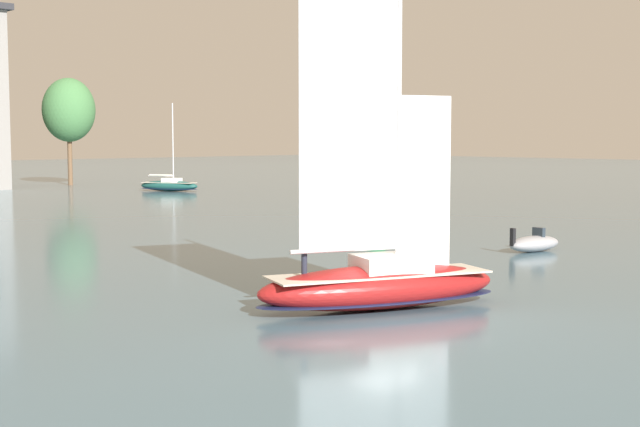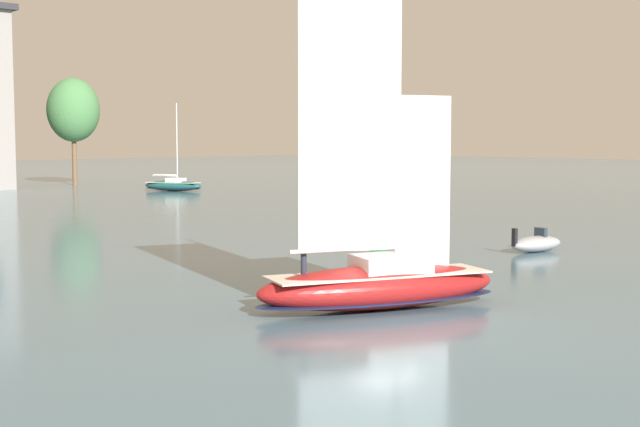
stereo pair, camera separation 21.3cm
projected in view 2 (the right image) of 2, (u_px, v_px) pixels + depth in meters
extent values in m
plane|color=slate|center=(379.00, 308.00, 31.09)|extent=(400.00, 400.00, 0.00)
cylinder|color=brown|center=(74.00, 156.00, 110.40)|extent=(0.57, 0.57, 7.14)
ellipsoid|color=#477F47|center=(73.00, 110.00, 109.91)|extent=(6.43, 6.43, 7.86)
ellipsoid|color=maroon|center=(379.00, 287.00, 31.03)|extent=(9.30, 5.57, 1.53)
ellipsoid|color=#19234C|center=(379.00, 299.00, 31.06)|extent=(9.39, 5.63, 0.18)
cube|color=beige|center=(379.00, 274.00, 30.99)|extent=(8.14, 4.81, 0.06)
cube|color=silver|center=(391.00, 264.00, 31.13)|extent=(2.98, 2.55, 0.63)
cylinder|color=silver|center=(399.00, 111.00, 30.78)|extent=(0.18, 0.18, 11.24)
cylinder|color=silver|center=(345.00, 249.00, 30.42)|extent=(3.83, 1.59, 0.15)
cube|color=white|center=(350.00, 114.00, 30.08)|extent=(3.49, 1.36, 9.21)
cube|color=white|center=(426.00, 184.00, 31.40)|extent=(1.86, 0.73, 6.18)
cylinder|color=#232838|center=(304.00, 264.00, 30.21)|extent=(0.26, 0.26, 0.85)
cylinder|color=#262628|center=(304.00, 242.00, 30.15)|extent=(0.44, 0.44, 0.65)
sphere|color=tan|center=(304.00, 229.00, 30.11)|extent=(0.24, 0.24, 0.24)
ellipsoid|color=#194C47|center=(173.00, 186.00, 98.52)|extent=(4.86, 7.10, 1.18)
ellipsoid|color=#19234C|center=(173.00, 189.00, 98.55)|extent=(4.91, 7.18, 0.14)
cube|color=beige|center=(173.00, 183.00, 98.49)|extent=(4.21, 6.22, 0.06)
cube|color=silver|center=(176.00, 180.00, 98.35)|extent=(2.09, 2.36, 0.49)
cylinder|color=silver|center=(177.00, 143.00, 97.92)|extent=(0.14, 0.14, 8.71)
cylinder|color=silver|center=(165.00, 176.00, 98.77)|extent=(1.51, 2.86, 0.12)
cylinder|color=silver|center=(165.00, 175.00, 98.77)|extent=(1.43, 2.61, 0.19)
ellipsoid|color=#99999E|center=(536.00, 244.00, 46.43)|extent=(3.62, 1.84, 0.83)
cube|color=black|center=(515.00, 237.00, 45.44)|extent=(0.23, 0.27, 0.91)
cube|color=#28333D|center=(541.00, 232.00, 46.58)|extent=(0.33, 0.72, 0.50)
cylinder|color=green|center=(378.00, 231.00, 52.88)|extent=(1.15, 1.15, 0.86)
cone|color=green|center=(379.00, 214.00, 52.79)|extent=(0.86, 0.86, 1.06)
sphere|color=#F2F266|center=(379.00, 204.00, 52.74)|extent=(0.16, 0.16, 0.16)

